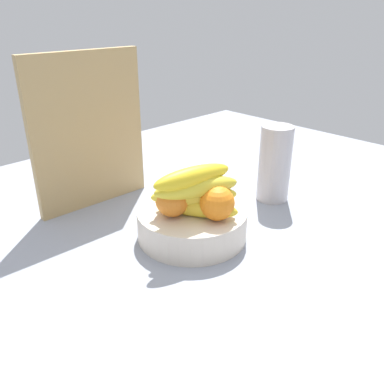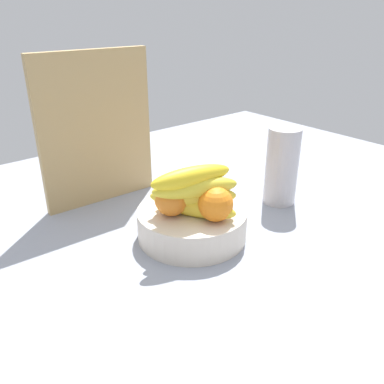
# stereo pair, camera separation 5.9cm
# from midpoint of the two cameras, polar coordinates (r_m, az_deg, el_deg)

# --- Properties ---
(ground_plane) EXTENTS (1.80, 1.40, 0.03)m
(ground_plane) POSITION_cam_midpoint_polar(r_m,az_deg,el_deg) (0.87, -1.58, -6.95)
(ground_plane) COLOR gray
(fruit_bowl) EXTENTS (0.23, 0.23, 0.06)m
(fruit_bowl) POSITION_cam_midpoint_polar(r_m,az_deg,el_deg) (0.85, -1.99, -4.44)
(fruit_bowl) COLOR beige
(fruit_bowl) RESTS_ON ground_plane
(orange_front_left) EXTENTS (0.07, 0.07, 0.07)m
(orange_front_left) POSITION_cam_midpoint_polar(r_m,az_deg,el_deg) (0.86, -2.17, 0.92)
(orange_front_left) COLOR orange
(orange_front_left) RESTS_ON fruit_bowl
(orange_front_right) EXTENTS (0.07, 0.07, 0.07)m
(orange_front_right) POSITION_cam_midpoint_polar(r_m,az_deg,el_deg) (0.80, -4.90, -1.13)
(orange_front_right) COLOR orange
(orange_front_right) RESTS_ON fruit_bowl
(orange_center) EXTENTS (0.07, 0.07, 0.07)m
(orange_center) POSITION_cam_midpoint_polar(r_m,az_deg,el_deg) (0.78, 1.40, -1.65)
(orange_center) COLOR orange
(orange_center) RESTS_ON fruit_bowl
(banana_bunch) EXTENTS (0.18, 0.17, 0.11)m
(banana_bunch) POSITION_cam_midpoint_polar(r_m,az_deg,el_deg) (0.78, -1.74, -0.02)
(banana_bunch) COLOR yellow
(banana_bunch) RESTS_ON fruit_bowl
(cutting_board) EXTENTS (0.28, 0.03, 0.36)m
(cutting_board) POSITION_cam_midpoint_polar(r_m,az_deg,el_deg) (0.98, -16.07, 8.12)
(cutting_board) COLOR tan
(cutting_board) RESTS_ON ground_plane
(thermos_tumbler) EXTENTS (0.08, 0.08, 0.19)m
(thermos_tumbler) POSITION_cam_midpoint_polar(r_m,az_deg,el_deg) (1.00, 9.97, 3.94)
(thermos_tumbler) COLOR #B8B2B5
(thermos_tumbler) RESTS_ON ground_plane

